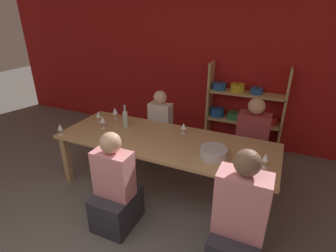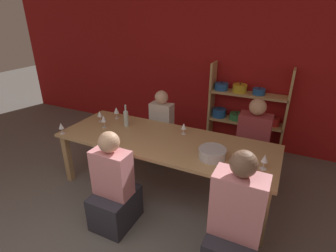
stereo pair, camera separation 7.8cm
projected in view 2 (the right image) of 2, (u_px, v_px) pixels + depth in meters
wall_back_red at (205, 66)px, 4.65m from camera, size 8.80×0.06×2.70m
shelf_unit at (242, 117)px, 4.49m from camera, size 1.27×0.30×1.47m
dining_table at (165, 145)px, 3.38m from camera, size 2.80×1.00×0.75m
mixing_bowl at (212, 153)px, 2.91m from camera, size 0.31×0.31×0.12m
wine_bottle_green at (126, 117)px, 3.69m from camera, size 0.07×0.07×0.32m
wine_glass_red_a at (184, 127)px, 3.46m from camera, size 0.08×0.08×0.15m
wine_glass_empty_a at (100, 114)px, 3.84m from camera, size 0.08×0.08×0.16m
wine_glass_white_a at (61, 126)px, 3.47m from camera, size 0.07×0.07×0.15m
wine_glass_white_b at (265, 159)px, 2.69m from camera, size 0.07×0.07×0.17m
wine_glass_red_b at (104, 119)px, 3.64m from camera, size 0.07×0.07×0.18m
wine_glass_white_c at (116, 111)px, 3.96m from camera, size 0.08×0.08×0.18m
person_near_a at (234, 231)px, 2.33m from camera, size 0.44×0.55×1.28m
person_far_a at (162, 133)px, 4.27m from camera, size 0.36×0.44×1.14m
person_near_b at (114, 192)px, 2.90m from camera, size 0.42×0.52×1.16m
person_far_b at (252, 148)px, 3.80m from camera, size 0.44×0.55×1.19m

